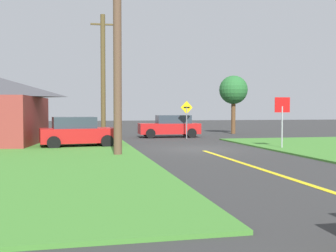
{
  "coord_description": "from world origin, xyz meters",
  "views": [
    {
      "loc": [
        -5.88,
        -19.89,
        1.95
      ],
      "look_at": [
        -0.8,
        3.58,
        1.05
      ],
      "focal_mm": 43.62,
      "sensor_mm": 36.0,
      "label": 1
    }
  ],
  "objects_px": {
    "car_approaching_junction": "(170,126)",
    "parked_car_near_building": "(78,132)",
    "utility_pole_mid": "(103,75)",
    "direction_sign": "(187,115)",
    "stop_sign": "(282,113)",
    "utility_pole_near": "(117,64)",
    "oak_tree_left": "(233,91)"
  },
  "relations": [
    {
      "from": "car_approaching_junction",
      "to": "parked_car_near_building",
      "type": "height_order",
      "value": "same"
    },
    {
      "from": "utility_pole_mid",
      "to": "direction_sign",
      "type": "distance_m",
      "value": 7.12
    },
    {
      "from": "stop_sign",
      "to": "car_approaching_junction",
      "type": "height_order",
      "value": "stop_sign"
    },
    {
      "from": "parked_car_near_building",
      "to": "utility_pole_mid",
      "type": "bearing_deg",
      "value": 70.68
    },
    {
      "from": "stop_sign",
      "to": "utility_pole_near",
      "type": "relative_size",
      "value": 0.34
    },
    {
      "from": "stop_sign",
      "to": "car_approaching_junction",
      "type": "relative_size",
      "value": 0.59
    },
    {
      "from": "stop_sign",
      "to": "utility_pole_near",
      "type": "xyz_separation_m",
      "value": [
        -8.43,
        -1.44,
        2.08
      ]
    },
    {
      "from": "utility_pole_mid",
      "to": "direction_sign",
      "type": "xyz_separation_m",
      "value": [
        5.57,
        -3.27,
        -2.99
      ]
    },
    {
      "from": "stop_sign",
      "to": "oak_tree_left",
      "type": "relative_size",
      "value": 0.53
    },
    {
      "from": "parked_car_near_building",
      "to": "utility_pole_mid",
      "type": "relative_size",
      "value": 0.46
    },
    {
      "from": "car_approaching_junction",
      "to": "direction_sign",
      "type": "distance_m",
      "value": 2.02
    },
    {
      "from": "car_approaching_junction",
      "to": "parked_car_near_building",
      "type": "relative_size",
      "value": 1.06
    },
    {
      "from": "direction_sign",
      "to": "oak_tree_left",
      "type": "height_order",
      "value": "oak_tree_left"
    },
    {
      "from": "utility_pole_mid",
      "to": "oak_tree_left",
      "type": "xyz_separation_m",
      "value": [
        11.0,
        1.79,
        -0.96
      ]
    },
    {
      "from": "car_approaching_junction",
      "to": "direction_sign",
      "type": "bearing_deg",
      "value": 117.42
    },
    {
      "from": "utility_pole_mid",
      "to": "direction_sign",
      "type": "relative_size",
      "value": 3.45
    },
    {
      "from": "utility_pole_near",
      "to": "oak_tree_left",
      "type": "bearing_deg",
      "value": 53.58
    },
    {
      "from": "utility_pole_near",
      "to": "direction_sign",
      "type": "height_order",
      "value": "utility_pole_near"
    },
    {
      "from": "utility_pole_near",
      "to": "oak_tree_left",
      "type": "relative_size",
      "value": 1.57
    },
    {
      "from": "direction_sign",
      "to": "oak_tree_left",
      "type": "relative_size",
      "value": 0.53
    },
    {
      "from": "stop_sign",
      "to": "oak_tree_left",
      "type": "xyz_separation_m",
      "value": [
        2.7,
        13.64,
        1.8
      ]
    },
    {
      "from": "utility_pole_near",
      "to": "direction_sign",
      "type": "distance_m",
      "value": 11.76
    },
    {
      "from": "stop_sign",
      "to": "car_approaching_junction",
      "type": "distance_m",
      "value": 10.88
    },
    {
      "from": "oak_tree_left",
      "to": "stop_sign",
      "type": "bearing_deg",
      "value": -101.19
    },
    {
      "from": "car_approaching_junction",
      "to": "oak_tree_left",
      "type": "height_order",
      "value": "oak_tree_left"
    },
    {
      "from": "stop_sign",
      "to": "utility_pole_near",
      "type": "height_order",
      "value": "utility_pole_near"
    },
    {
      "from": "utility_pole_near",
      "to": "utility_pole_mid",
      "type": "height_order",
      "value": "utility_pole_mid"
    },
    {
      "from": "utility_pole_near",
      "to": "direction_sign",
      "type": "xyz_separation_m",
      "value": [
        5.7,
        10.03,
        -2.3
      ]
    },
    {
      "from": "parked_car_near_building",
      "to": "utility_pole_near",
      "type": "height_order",
      "value": "utility_pole_near"
    },
    {
      "from": "utility_pole_near",
      "to": "oak_tree_left",
      "type": "height_order",
      "value": "utility_pole_near"
    },
    {
      "from": "parked_car_near_building",
      "to": "utility_pole_near",
      "type": "relative_size",
      "value": 0.54
    },
    {
      "from": "stop_sign",
      "to": "utility_pole_mid",
      "type": "xyz_separation_m",
      "value": [
        -8.3,
        11.85,
        2.76
      ]
    }
  ]
}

